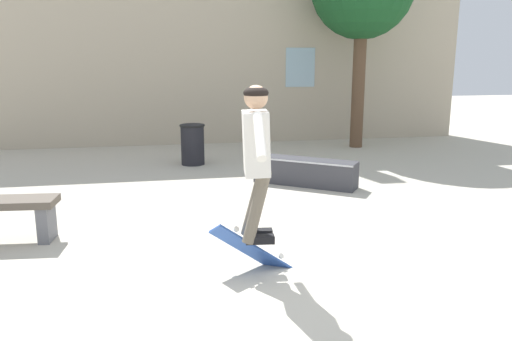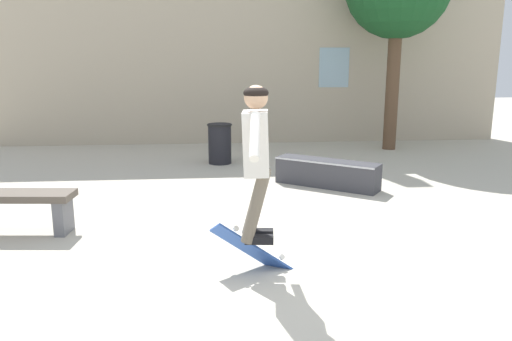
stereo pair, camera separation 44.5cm
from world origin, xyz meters
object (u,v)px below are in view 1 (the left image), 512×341
skater (256,150)px  skate_ledge (305,172)px  trash_bin (193,143)px  skateboard_flipping (251,250)px

skater → skate_ledge: bearing=72.3°
skater → trash_bin: bearing=99.3°
skateboard_flipping → trash_bin: bearing=88.0°
skater → skateboard_flipping: size_ratio=1.78×
trash_bin → skateboard_flipping: 4.92m
skate_ledge → skateboard_flipping: (-1.41, -3.01, -0.02)m
skateboard_flipping → skater: bearing=-65.7°
trash_bin → skater: skater is taller
trash_bin → skateboard_flipping: size_ratio=0.95×
skater → skateboard_flipping: skater is taller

